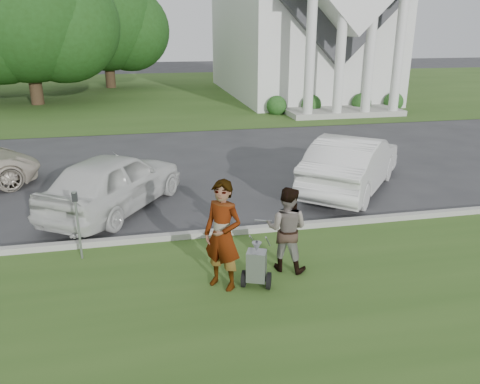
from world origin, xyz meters
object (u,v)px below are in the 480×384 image
object	(u,v)px
striping_cart	(257,266)
person_left	(223,236)
person_right	(287,230)
car_b	(114,181)
tree_left	(25,16)
parking_meter_near	(77,217)
church	(298,5)
tree_back	(105,25)
car_d	(352,163)

from	to	relation	value
striping_cart	person_left	distance (m)	0.84
striping_cart	person_right	size ratio (longest dim) A/B	0.67
car_b	tree_left	bearing A→B (deg)	-41.86
striping_cart	person_right	distance (m)	0.99
parking_meter_near	striping_cart	bearing A→B (deg)	-29.12
church	car_b	xyz separation A→B (m)	(-11.56, -20.39, -5.18)
tree_back	car_b	size ratio (longest dim) A/B	2.14
person_right	parking_meter_near	bearing A→B (deg)	13.09
car_d	church	bearing A→B (deg)	-63.92
tree_back	person_left	bearing A→B (deg)	-83.67
church	car_d	distance (m)	21.37
church	tree_left	world-z (taller)	church
tree_left	person_left	bearing A→B (deg)	-72.37
person_left	person_right	xyz separation A→B (m)	(1.30, 0.40, -0.17)
tree_left	car_b	xyz separation A→B (m)	(5.45, -19.26, -4.35)
tree_back	striping_cart	distance (m)	32.32
tree_left	car_b	distance (m)	20.49
tree_left	striping_cart	distance (m)	25.55
striping_cart	car_d	bearing A→B (deg)	72.05
tree_back	person_right	world-z (taller)	tree_back
tree_back	parking_meter_near	xyz separation A→B (m)	(0.87, -29.98, -3.81)
striping_cart	person_left	bearing A→B (deg)	-171.27
church	tree_left	size ratio (longest dim) A/B	2.27
tree_back	person_right	size ratio (longest dim) A/B	5.74
tree_back	person_right	xyz separation A→B (m)	(4.81, -31.23, -3.89)
tree_left	person_right	size ratio (longest dim) A/B	6.35
person_left	car_b	bearing A→B (deg)	157.59
person_left	car_d	bearing A→B (deg)	87.68
church	person_left	distance (m)	26.97
person_left	car_d	size ratio (longest dim) A/B	0.41
tree_left	person_right	xyz separation A→B (m)	(8.81, -23.23, -4.27)
car_b	striping_cart	bearing A→B (deg)	152.74
person_right	car_b	size ratio (longest dim) A/B	0.37
tree_left	tree_back	xyz separation A→B (m)	(4.00, 8.00, -0.38)
tree_back	striping_cart	size ratio (longest dim) A/B	8.57
person_left	tree_back	bearing A→B (deg)	138.69
parking_meter_near	car_b	xyz separation A→B (m)	(0.58, 2.71, -0.16)
tree_left	striping_cart	bearing A→B (deg)	-71.19
church	car_b	world-z (taller)	church
car_b	church	bearing A→B (deg)	-87.21
striping_cart	car_b	distance (m)	5.24
car_d	tree_back	bearing A→B (deg)	-33.51
church	person_left	bearing A→B (deg)	-110.99
car_b	car_d	world-z (taller)	car_d
church	parking_meter_near	size ratio (longest dim) A/B	16.48
tree_left	parking_meter_near	world-z (taller)	tree_left
person_left	parking_meter_near	world-z (taller)	person_left
tree_back	car_b	xyz separation A→B (m)	(1.45, -27.26, -3.96)
person_left	parking_meter_near	xyz separation A→B (m)	(-2.64, 1.66, -0.08)
car_d	car_b	bearing A→B (deg)	41.98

